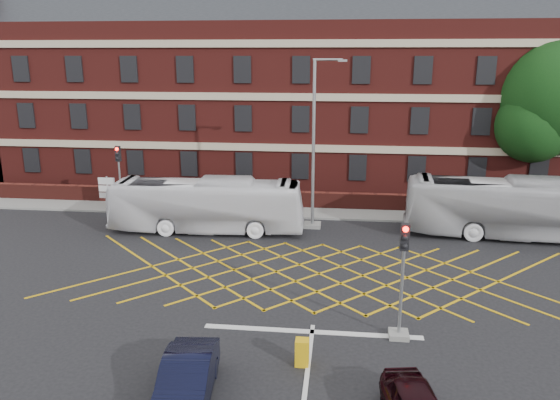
# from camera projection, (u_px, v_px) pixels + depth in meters

# --- Properties ---
(ground) EXTENTS (120.00, 120.00, 0.00)m
(ground) POSITION_uv_depth(u_px,v_px,m) (317.00, 292.00, 23.31)
(ground) COLOR black
(ground) RESTS_ON ground
(victorian_building) EXTENTS (51.00, 12.17, 20.40)m
(victorian_building) POSITION_uv_depth(u_px,v_px,m) (336.00, 80.00, 42.34)
(victorian_building) COLOR #5A1A17
(victorian_building) RESTS_ON ground
(boundary_wall) EXTENTS (56.00, 0.50, 1.10)m
(boundary_wall) POSITION_uv_depth(u_px,v_px,m) (327.00, 201.00, 35.63)
(boundary_wall) COLOR #521A15
(boundary_wall) RESTS_ON ground
(far_pavement) EXTENTS (60.00, 3.00, 0.12)m
(far_pavement) POSITION_uv_depth(u_px,v_px,m) (326.00, 212.00, 34.80)
(far_pavement) COLOR slate
(far_pavement) RESTS_ON ground
(box_junction_hatching) EXTENTS (8.22, 8.22, 0.02)m
(box_junction_hatching) POSITION_uv_depth(u_px,v_px,m) (319.00, 274.00, 25.22)
(box_junction_hatching) COLOR #CC990C
(box_junction_hatching) RESTS_ON ground
(stop_line) EXTENTS (8.00, 0.30, 0.02)m
(stop_line) POSITION_uv_depth(u_px,v_px,m) (312.00, 332.00, 19.95)
(stop_line) COLOR silver
(stop_line) RESTS_ON ground
(bus_left) EXTENTS (11.06, 2.98, 3.06)m
(bus_left) POSITION_uv_depth(u_px,v_px,m) (207.00, 205.00, 30.97)
(bus_left) COLOR white
(bus_left) RESTS_ON ground
(bus_right) EXTENTS (12.06, 3.68, 3.31)m
(bus_right) POSITION_uv_depth(u_px,v_px,m) (516.00, 208.00, 29.89)
(bus_right) COLOR #B8B8BD
(bus_right) RESTS_ON ground
(car_navy) EXTENTS (1.81, 4.23, 1.36)m
(car_navy) POSITION_uv_depth(u_px,v_px,m) (186.00, 381.00, 15.81)
(car_navy) COLOR black
(car_navy) RESTS_ON ground
(deciduous_tree) EXTENTS (7.68, 7.48, 10.77)m
(deciduous_tree) POSITION_uv_depth(u_px,v_px,m) (554.00, 106.00, 35.76)
(deciduous_tree) COLOR black
(deciduous_tree) RESTS_ON ground
(traffic_light_near) EXTENTS (0.70, 0.70, 4.27)m
(traffic_light_near) POSITION_uv_depth(u_px,v_px,m) (401.00, 292.00, 19.13)
(traffic_light_near) COLOR slate
(traffic_light_near) RESTS_ON ground
(traffic_light_far) EXTENTS (0.70, 0.70, 4.27)m
(traffic_light_far) POSITION_uv_depth(u_px,v_px,m) (120.00, 185.00, 34.57)
(traffic_light_far) COLOR slate
(traffic_light_far) RESTS_ON ground
(street_lamp) EXTENTS (2.25, 1.00, 9.59)m
(street_lamp) POSITION_uv_depth(u_px,v_px,m) (314.00, 171.00, 31.21)
(street_lamp) COLOR slate
(street_lamp) RESTS_ON ground
(direction_signs) EXTENTS (1.10, 0.16, 2.20)m
(direction_signs) POSITION_uv_depth(u_px,v_px,m) (107.00, 189.00, 35.30)
(direction_signs) COLOR gray
(direction_signs) RESTS_ON ground
(utility_cabinet) EXTENTS (0.44, 0.40, 0.91)m
(utility_cabinet) POSITION_uv_depth(u_px,v_px,m) (302.00, 352.00, 17.73)
(utility_cabinet) COLOR gold
(utility_cabinet) RESTS_ON ground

